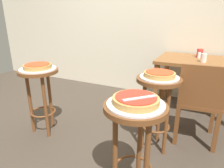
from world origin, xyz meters
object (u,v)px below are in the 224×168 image
at_px(cup_far_edge, 200,53).
at_px(dining_table, 200,68).
at_px(serving_plate_foreground, 136,104).
at_px(pizza_server_knife, 140,98).
at_px(stool_foreground, 135,131).
at_px(stool_middle, 40,86).
at_px(condiment_shaker, 199,55).
at_px(serving_plate_middle, 38,69).
at_px(wooden_chair, 199,101).
at_px(pizza_leftside, 160,74).
at_px(stool_leftside, 158,97).
at_px(pizza_foreground, 136,100).
at_px(pizza_middle, 38,66).
at_px(serving_plate_leftside, 159,77).
at_px(cup_near_edge, 204,58).

bearing_deg(cup_far_edge, dining_table, -76.27).
xyz_separation_m(serving_plate_foreground, pizza_server_knife, (0.03, -0.02, 0.06)).
distance_m(stool_foreground, stool_middle, 1.27).
distance_m(cup_far_edge, condiment_shaker, 0.08).
xyz_separation_m(serving_plate_middle, dining_table, (1.50, 1.27, -0.11)).
bearing_deg(wooden_chair, pizza_leftside, -141.98).
height_order(stool_middle, wooden_chair, wooden_chair).
distance_m(stool_middle, stool_leftside, 1.23).
height_order(serving_plate_foreground, wooden_chair, wooden_chair).
height_order(pizza_foreground, dining_table, pizza_foreground).
distance_m(pizza_middle, stool_leftside, 1.25).
xyz_separation_m(serving_plate_leftside, dining_table, (0.30, 1.02, -0.11)).
xyz_separation_m(serving_plate_foreground, stool_middle, (-1.21, 0.38, -0.19)).
xyz_separation_m(serving_plate_middle, cup_near_edge, (1.53, 1.11, 0.05)).
bearing_deg(stool_leftside, pizza_middle, -167.88).
height_order(stool_leftside, condiment_shaker, condiment_shaker).
distance_m(pizza_leftside, cup_far_edge, 1.20).
xyz_separation_m(pizza_foreground, cup_far_edge, (0.26, 1.81, 0.02)).
bearing_deg(cup_near_edge, cup_far_edge, 101.09).
height_order(serving_plate_middle, wooden_chair, wooden_chair).
distance_m(dining_table, cup_near_edge, 0.23).
xyz_separation_m(serving_plate_middle, serving_plate_leftside, (1.21, 0.26, 0.00)).
height_order(serving_plate_leftside, pizza_leftside, pizza_leftside).
distance_m(stool_foreground, cup_far_edge, 1.84).
bearing_deg(serving_plate_middle, serving_plate_foreground, -17.39).
bearing_deg(pizza_middle, condiment_shaker, 42.80).
height_order(pizza_middle, wooden_chair, wooden_chair).
height_order(stool_foreground, wooden_chair, wooden_chair).
distance_m(stool_foreground, serving_plate_leftside, 0.67).
bearing_deg(pizza_server_knife, cup_near_edge, 33.02).
distance_m(dining_table, cup_far_edge, 0.23).
bearing_deg(cup_near_edge, pizza_leftside, -110.68).
height_order(pizza_middle, serving_plate_leftside, pizza_middle).
distance_m(stool_middle, serving_plate_leftside, 1.25).
height_order(dining_table, wooden_chair, wooden_chair).
relative_size(stool_foreground, pizza_middle, 2.57).
bearing_deg(stool_middle, dining_table, 40.30).
distance_m(cup_far_edge, wooden_chair, 0.96).
distance_m(serving_plate_foreground, cup_near_edge, 1.53).
distance_m(stool_middle, wooden_chair, 1.65).
height_order(serving_plate_foreground, stool_middle, serving_plate_foreground).
bearing_deg(condiment_shaker, pizza_server_knife, -97.25).
relative_size(pizza_foreground, dining_table, 0.28).
bearing_deg(dining_table, pizza_leftside, -106.33).
xyz_separation_m(serving_plate_foreground, wooden_chair, (0.35, 0.91, -0.27)).
relative_size(stool_foreground, wooden_chair, 0.86).
distance_m(serving_plate_leftside, condiment_shaker, 1.13).
relative_size(cup_far_edge, condiment_shaker, 1.45).
distance_m(stool_foreground, serving_plate_middle, 1.28).
bearing_deg(stool_leftside, stool_foreground, -89.66).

